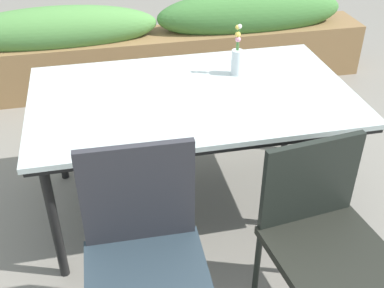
{
  "coord_description": "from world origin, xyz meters",
  "views": [
    {
      "loc": [
        -0.42,
        -2.09,
        1.9
      ],
      "look_at": [
        0.04,
        0.07,
        0.42
      ],
      "focal_mm": 44.96,
      "sensor_mm": 36.0,
      "label": 1
    }
  ],
  "objects_px": {
    "chair_near_right": "(323,232)",
    "chair_near_left": "(144,252)",
    "planter_box": "(160,43)",
    "dining_table": "(192,102)",
    "flower_vase": "(237,58)"
  },
  "relations": [
    {
      "from": "chair_near_right",
      "to": "chair_near_left",
      "type": "relative_size",
      "value": 0.91
    },
    {
      "from": "chair_near_right",
      "to": "chair_near_left",
      "type": "distance_m",
      "value": 0.74
    },
    {
      "from": "planter_box",
      "to": "chair_near_right",
      "type": "bearing_deg",
      "value": -83.3
    },
    {
      "from": "dining_table",
      "to": "chair_near_right",
      "type": "height_order",
      "value": "chair_near_right"
    },
    {
      "from": "chair_near_left",
      "to": "flower_vase",
      "type": "bearing_deg",
      "value": -121.43
    },
    {
      "from": "flower_vase",
      "to": "planter_box",
      "type": "relative_size",
      "value": 0.08
    },
    {
      "from": "chair_near_left",
      "to": "flower_vase",
      "type": "distance_m",
      "value": 1.26
    },
    {
      "from": "chair_near_right",
      "to": "planter_box",
      "type": "bearing_deg",
      "value": -90.48
    },
    {
      "from": "flower_vase",
      "to": "chair_near_right",
      "type": "bearing_deg",
      "value": -85.74
    },
    {
      "from": "planter_box",
      "to": "chair_near_left",
      "type": "bearing_deg",
      "value": -100.18
    },
    {
      "from": "chair_near_right",
      "to": "flower_vase",
      "type": "xyz_separation_m",
      "value": [
        -0.08,
        1.04,
        0.33
      ]
    },
    {
      "from": "chair_near_right",
      "to": "planter_box",
      "type": "relative_size",
      "value": 0.24
    },
    {
      "from": "flower_vase",
      "to": "planter_box",
      "type": "xyz_separation_m",
      "value": [
        -0.22,
        1.45,
        -0.47
      ]
    },
    {
      "from": "planter_box",
      "to": "flower_vase",
      "type": "bearing_deg",
      "value": -81.57
    },
    {
      "from": "flower_vase",
      "to": "planter_box",
      "type": "distance_m",
      "value": 1.54
    }
  ]
}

